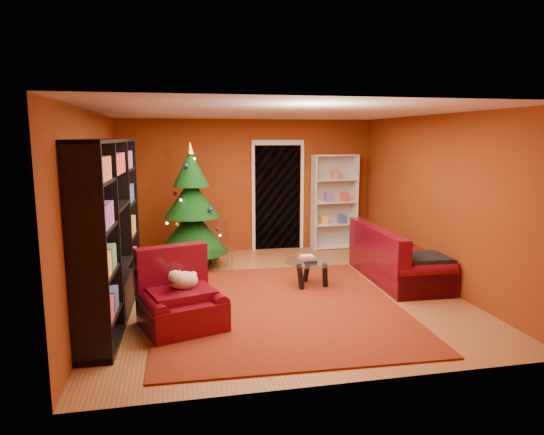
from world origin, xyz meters
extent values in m
cube|color=brown|center=(0.00, 0.00, -0.03)|extent=(5.00, 5.50, 0.05)
cube|color=silver|center=(0.00, 0.00, 2.62)|extent=(5.00, 5.50, 0.05)
cube|color=maroon|center=(0.00, 2.77, 1.30)|extent=(5.00, 0.05, 2.60)
cube|color=maroon|center=(-2.52, 0.00, 1.30)|extent=(0.05, 5.50, 2.60)
cube|color=maroon|center=(2.52, 0.00, 1.30)|extent=(0.05, 5.50, 2.60)
cube|color=maroon|center=(-0.12, -0.63, 0.01)|extent=(3.32, 3.84, 0.02)
cube|color=#1A551C|center=(-0.89, 1.92, 0.12)|extent=(0.31, 0.31, 0.25)
cube|color=maroon|center=(-0.78, 2.15, 0.11)|extent=(0.23, 0.23, 0.23)
camera|label=1|loc=(-1.47, -6.71, 2.27)|focal=32.00mm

